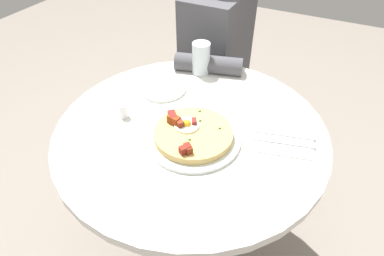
% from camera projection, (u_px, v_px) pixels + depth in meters
% --- Properties ---
extents(ground_plane, '(6.00, 6.00, 0.00)m').
position_uv_depth(ground_plane, '(191.00, 245.00, 1.47)').
color(ground_plane, gray).
extents(dining_table, '(0.85, 0.85, 0.71)m').
position_uv_depth(dining_table, '(191.00, 163.00, 1.12)').
color(dining_table, silver).
rests_on(dining_table, ground_plane).
extents(person_seated, '(0.53, 0.35, 1.14)m').
position_uv_depth(person_seated, '(216.00, 79.00, 1.61)').
color(person_seated, '#2D2D33').
rests_on(person_seated, ground_plane).
extents(pizza_plate, '(0.28, 0.28, 0.01)m').
position_uv_depth(pizza_plate, '(193.00, 138.00, 0.96)').
color(pizza_plate, silver).
rests_on(pizza_plate, dining_table).
extents(breakfast_pizza, '(0.23, 0.23, 0.05)m').
position_uv_depth(breakfast_pizza, '(192.00, 133.00, 0.95)').
color(breakfast_pizza, tan).
rests_on(breakfast_pizza, pizza_plate).
extents(bread_plate, '(0.17, 0.17, 0.01)m').
position_uv_depth(bread_plate, '(163.00, 89.00, 1.17)').
color(bread_plate, silver).
rests_on(bread_plate, dining_table).
extents(napkin, '(0.18, 0.20, 0.00)m').
position_uv_depth(napkin, '(284.00, 140.00, 0.96)').
color(napkin, white).
rests_on(napkin, dining_table).
extents(fork, '(0.05, 0.18, 0.00)m').
position_uv_depth(fork, '(284.00, 143.00, 0.95)').
color(fork, silver).
rests_on(fork, napkin).
extents(knife, '(0.05, 0.18, 0.00)m').
position_uv_depth(knife, '(284.00, 135.00, 0.97)').
color(knife, silver).
rests_on(knife, napkin).
extents(water_glass, '(0.07, 0.07, 0.12)m').
position_uv_depth(water_glass, '(201.00, 58.00, 1.22)').
color(water_glass, silver).
rests_on(water_glass, dining_table).
extents(salt_shaker, '(0.03, 0.03, 0.05)m').
position_uv_depth(salt_shaker, '(123.00, 111.00, 1.04)').
color(salt_shaker, white).
rests_on(salt_shaker, dining_table).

